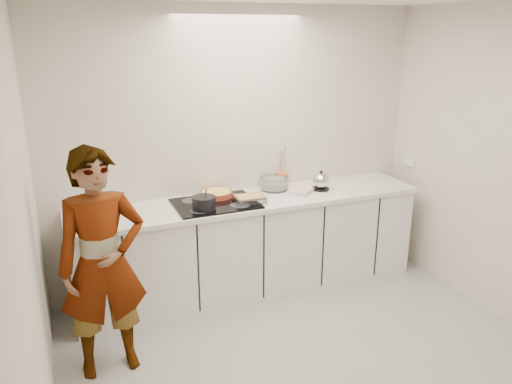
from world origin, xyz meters
name	(u,v)px	position (x,y,z in m)	size (l,w,h in m)	color
floor	(316,367)	(0.00, 0.00, 0.00)	(3.60, 3.20, 0.00)	#A9A9A3
wall_back	(239,150)	(0.00, 1.60, 1.30)	(3.60, 0.00, 2.60)	silver
wall_left	(25,242)	(-1.80, 0.00, 1.30)	(0.00, 3.20, 2.60)	silver
base_cabinets	(252,247)	(0.00, 1.28, 0.43)	(3.20, 0.58, 0.87)	white
countertop	(251,201)	(0.00, 1.28, 0.89)	(3.24, 0.64, 0.04)	white
hob	(215,204)	(-0.35, 1.26, 0.92)	(0.72, 0.54, 0.01)	black
tart_dish	(216,193)	(-0.29, 1.43, 0.95)	(0.35, 0.35, 0.05)	#B64029
saucepan	(204,203)	(-0.49, 1.14, 0.98)	(0.24, 0.24, 0.19)	black
baking_dish	(250,198)	(-0.06, 1.18, 0.95)	(0.27, 0.21, 0.05)	silver
mixing_bowl	(274,184)	(0.30, 1.45, 0.97)	(0.33, 0.33, 0.12)	silver
tea_towel	(302,191)	(0.50, 1.25, 0.93)	(0.21, 0.15, 0.03)	white
kettle	(321,182)	(0.72, 1.28, 0.99)	(0.19, 0.19, 0.19)	black
utensil_crock	(283,179)	(0.44, 1.54, 0.98)	(0.11, 0.11, 0.14)	orange
cook	(103,264)	(-1.39, 0.58, 0.83)	(0.60, 0.40, 1.66)	white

